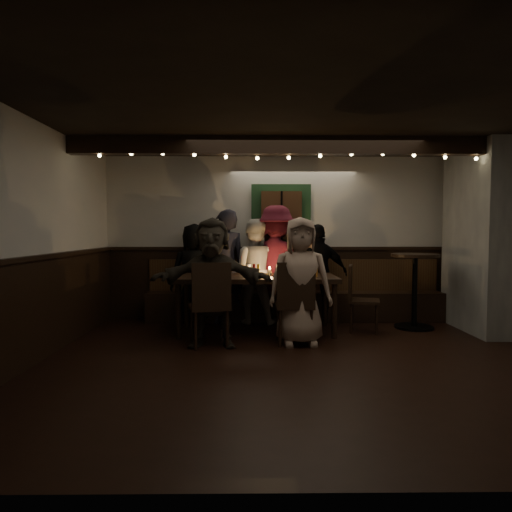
{
  "coord_description": "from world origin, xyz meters",
  "views": [
    {
      "loc": [
        -0.68,
        -4.87,
        1.41
      ],
      "look_at": [
        -0.61,
        1.6,
        1.05
      ],
      "focal_mm": 32.0,
      "sensor_mm": 36.0,
      "label": 1
    }
  ],
  "objects_px": {
    "person_g": "(300,281)",
    "chair_near_left": "(210,299)",
    "person_e": "(319,274)",
    "person_b": "(226,266)",
    "high_top": "(415,281)",
    "person_c": "(254,271)",
    "dining_table": "(256,281)",
    "person_d": "(276,264)",
    "person_f": "(212,282)",
    "chair_end": "(358,294)",
    "chair_near_right": "(295,298)",
    "person_a": "(195,273)"
  },
  "relations": [
    {
      "from": "person_g",
      "to": "chair_near_left",
      "type": "bearing_deg",
      "value": -174.83
    },
    {
      "from": "person_e",
      "to": "person_b",
      "type": "bearing_deg",
      "value": -6.41
    },
    {
      "from": "high_top",
      "to": "person_c",
      "type": "bearing_deg",
      "value": 170.27
    },
    {
      "from": "dining_table",
      "to": "chair_near_left",
      "type": "xyz_separation_m",
      "value": [
        -0.56,
        -0.83,
        -0.14
      ]
    },
    {
      "from": "person_d",
      "to": "person_f",
      "type": "bearing_deg",
      "value": 81.61
    },
    {
      "from": "chair_end",
      "to": "person_d",
      "type": "xyz_separation_m",
      "value": [
        -1.1,
        0.67,
        0.37
      ]
    },
    {
      "from": "person_f",
      "to": "person_b",
      "type": "bearing_deg",
      "value": 87.99
    },
    {
      "from": "person_c",
      "to": "person_d",
      "type": "bearing_deg",
      "value": -158.72
    },
    {
      "from": "person_f",
      "to": "dining_table",
      "type": "bearing_deg",
      "value": 56.22
    },
    {
      "from": "dining_table",
      "to": "person_g",
      "type": "height_order",
      "value": "person_g"
    },
    {
      "from": "chair_near_left",
      "to": "person_f",
      "type": "xyz_separation_m",
      "value": [
        0.02,
        0.06,
        0.2
      ]
    },
    {
      "from": "person_g",
      "to": "chair_near_right",
      "type": "bearing_deg",
      "value": -150.34
    },
    {
      "from": "dining_table",
      "to": "person_e",
      "type": "relative_size",
      "value": 1.46
    },
    {
      "from": "person_b",
      "to": "person_f",
      "type": "height_order",
      "value": "person_b"
    },
    {
      "from": "chair_near_right",
      "to": "person_e",
      "type": "distance_m",
      "value": 1.47
    },
    {
      "from": "person_b",
      "to": "person_c",
      "type": "height_order",
      "value": "person_b"
    },
    {
      "from": "dining_table",
      "to": "high_top",
      "type": "height_order",
      "value": "high_top"
    },
    {
      "from": "dining_table",
      "to": "person_g",
      "type": "relative_size",
      "value": 1.4
    },
    {
      "from": "chair_end",
      "to": "person_f",
      "type": "bearing_deg",
      "value": -157.72
    },
    {
      "from": "person_d",
      "to": "person_g",
      "type": "relative_size",
      "value": 1.14
    },
    {
      "from": "chair_end",
      "to": "person_e",
      "type": "relative_size",
      "value": 0.61
    },
    {
      "from": "person_c",
      "to": "person_a",
      "type": "bearing_deg",
      "value": 3.56
    },
    {
      "from": "dining_table",
      "to": "person_c",
      "type": "distance_m",
      "value": 0.64
    },
    {
      "from": "high_top",
      "to": "person_d",
      "type": "xyz_separation_m",
      "value": [
        -1.97,
        0.47,
        0.22
      ]
    },
    {
      "from": "chair_near_left",
      "to": "person_d",
      "type": "height_order",
      "value": "person_d"
    },
    {
      "from": "person_a",
      "to": "person_g",
      "type": "distance_m",
      "value": 2.05
    },
    {
      "from": "chair_near_left",
      "to": "chair_end",
      "type": "xyz_separation_m",
      "value": [
        1.98,
        0.86,
        -0.06
      ]
    },
    {
      "from": "person_c",
      "to": "person_g",
      "type": "relative_size",
      "value": 1.01
    },
    {
      "from": "person_d",
      "to": "person_f",
      "type": "height_order",
      "value": "person_d"
    },
    {
      "from": "person_a",
      "to": "person_e",
      "type": "bearing_deg",
      "value": 163.56
    },
    {
      "from": "person_a",
      "to": "person_e",
      "type": "xyz_separation_m",
      "value": [
        1.91,
        -0.09,
        -0.0
      ]
    },
    {
      "from": "chair_end",
      "to": "person_e",
      "type": "xyz_separation_m",
      "value": [
        -0.45,
        0.61,
        0.23
      ]
    },
    {
      "from": "person_e",
      "to": "dining_table",
      "type": "bearing_deg",
      "value": 27.87
    },
    {
      "from": "person_c",
      "to": "chair_near_left",
      "type": "bearing_deg",
      "value": 79.94
    },
    {
      "from": "chair_near_right",
      "to": "person_c",
      "type": "xyz_separation_m",
      "value": [
        -0.5,
        1.37,
        0.21
      ]
    },
    {
      "from": "person_a",
      "to": "person_d",
      "type": "distance_m",
      "value": 1.27
    },
    {
      "from": "person_e",
      "to": "chair_near_left",
      "type": "bearing_deg",
      "value": 38.03
    },
    {
      "from": "high_top",
      "to": "person_g",
      "type": "height_order",
      "value": "person_g"
    },
    {
      "from": "person_d",
      "to": "person_e",
      "type": "distance_m",
      "value": 0.67
    },
    {
      "from": "dining_table",
      "to": "person_c",
      "type": "bearing_deg",
      "value": 92.64
    },
    {
      "from": "person_d",
      "to": "person_g",
      "type": "height_order",
      "value": "person_d"
    },
    {
      "from": "chair_near_left",
      "to": "person_g",
      "type": "bearing_deg",
      "value": 7.2
    },
    {
      "from": "person_g",
      "to": "dining_table",
      "type": "bearing_deg",
      "value": 125.99
    },
    {
      "from": "person_a",
      "to": "person_c",
      "type": "distance_m",
      "value": 0.92
    },
    {
      "from": "person_a",
      "to": "person_b",
      "type": "xyz_separation_m",
      "value": [
        0.48,
        -0.08,
        0.11
      ]
    },
    {
      "from": "person_e",
      "to": "person_g",
      "type": "height_order",
      "value": "person_g"
    },
    {
      "from": "chair_near_right",
      "to": "chair_end",
      "type": "height_order",
      "value": "chair_near_right"
    },
    {
      "from": "chair_end",
      "to": "person_d",
      "type": "distance_m",
      "value": 1.34
    },
    {
      "from": "person_c",
      "to": "person_f",
      "type": "relative_size",
      "value": 1.01
    },
    {
      "from": "chair_near_left",
      "to": "person_e",
      "type": "distance_m",
      "value": 2.13
    }
  ]
}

